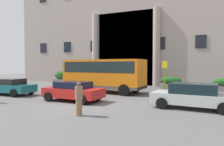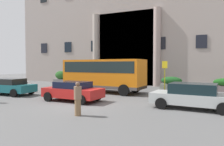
# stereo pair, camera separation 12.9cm
# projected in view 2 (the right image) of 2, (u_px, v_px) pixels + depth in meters

# --- Properties ---
(ground_plane) EXTENTS (80.00, 64.00, 0.12)m
(ground_plane) POSITION_uv_depth(u_px,v_px,m) (82.00, 105.00, 13.19)
(ground_plane) COLOR #5C5C5B
(office_building_facade) EXTENTS (36.93, 9.66, 21.97)m
(office_building_facade) POSITION_uv_depth(u_px,v_px,m) (152.00, 1.00, 28.63)
(office_building_facade) COLOR #A2958D
(office_building_facade) RESTS_ON ground_plane
(orange_minibus) EXTENTS (7.31, 2.95, 2.86)m
(orange_minibus) POSITION_uv_depth(u_px,v_px,m) (104.00, 73.00, 18.64)
(orange_minibus) COLOR orange
(orange_minibus) RESTS_ON ground_plane
(bus_stop_sign) EXTENTS (0.44, 0.08, 2.73)m
(bus_stop_sign) POSITION_uv_depth(u_px,v_px,m) (165.00, 74.00, 17.84)
(bus_stop_sign) COLOR #989313
(bus_stop_sign) RESTS_ON ground_plane
(hedge_planter_far_west) EXTENTS (1.47, 0.85, 1.63)m
(hedge_planter_far_west) POSITION_uv_depth(u_px,v_px,m) (82.00, 78.00, 25.52)
(hedge_planter_far_west) COLOR #705E5C
(hedge_planter_far_west) RESTS_ON ground_plane
(hedge_planter_west) EXTENTS (1.64, 0.90, 1.62)m
(hedge_planter_west) POSITION_uv_depth(u_px,v_px,m) (61.00, 78.00, 27.24)
(hedge_planter_west) COLOR slate
(hedge_planter_west) RESTS_ON ground_plane
(hedge_planter_far_east) EXTENTS (2.14, 0.96, 1.23)m
(hedge_planter_far_east) POSITION_uv_depth(u_px,v_px,m) (171.00, 83.00, 21.28)
(hedge_planter_far_east) COLOR gray
(hedge_planter_far_east) RESTS_ON ground_plane
(parked_sedan_far) EXTENTS (4.56, 2.28, 1.40)m
(parked_sedan_far) POSITION_uv_depth(u_px,v_px,m) (193.00, 96.00, 11.66)
(parked_sedan_far) COLOR #B3B9B7
(parked_sedan_far) RESTS_ON ground_plane
(parked_coupe_end) EXTENTS (4.39, 2.13, 1.31)m
(parked_coupe_end) POSITION_uv_depth(u_px,v_px,m) (9.00, 86.00, 17.20)
(parked_coupe_end) COLOR #1A646C
(parked_coupe_end) RESTS_ON ground_plane
(parked_estate_mid) EXTENTS (4.03, 2.18, 1.30)m
(parked_estate_mid) POSITION_uv_depth(u_px,v_px,m) (73.00, 91.00, 14.20)
(parked_estate_mid) COLOR red
(parked_estate_mid) RESTS_ON ground_plane
(motorcycle_near_kerb) EXTENTS (2.07, 0.55, 0.89)m
(motorcycle_near_kerb) POSITION_uv_depth(u_px,v_px,m) (26.00, 86.00, 19.31)
(motorcycle_near_kerb) COLOR black
(motorcycle_near_kerb) RESTS_ON ground_plane
(motorcycle_far_end) EXTENTS (1.98, 0.57, 0.89)m
(motorcycle_far_end) POSITION_uv_depth(u_px,v_px,m) (79.00, 90.00, 16.86)
(motorcycle_far_end) COLOR black
(motorcycle_far_end) RESTS_ON ground_plane
(pedestrian_woman_dark_dress) EXTENTS (0.36, 0.36, 1.61)m
(pedestrian_woman_dark_dress) POSITION_uv_depth(u_px,v_px,m) (78.00, 99.00, 10.10)
(pedestrian_woman_dark_dress) COLOR olive
(pedestrian_woman_dark_dress) RESTS_ON ground_plane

